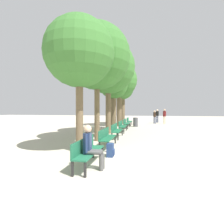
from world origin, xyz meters
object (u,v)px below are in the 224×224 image
object	(u,v)px
pedestrian_near	(155,116)
tree_row_5	(123,90)
bench_row_2	(116,129)
bench_row_3	(122,125)
person_seated	(91,146)
backpack	(110,150)
tree_row_4	(119,81)
bench_row_0	(87,150)
tree_row_1	(97,57)
tree_row_3	(113,86)
bench_row_1	(106,136)
bench_row_4	(126,123)
bench_row_5	(129,121)
tree_row_2	(108,68)
pedestrian_far	(164,115)
pedestrian_mid	(157,115)
tree_row_0	(79,53)
trash_bin	(136,122)

from	to	relation	value
pedestrian_near	tree_row_5	bearing A→B (deg)	-162.19
bench_row_2	bench_row_3	bearing A→B (deg)	90.00
bench_row_3	pedestrian_near	world-z (taller)	pedestrian_near
person_seated	backpack	xyz separation A→B (m)	(0.28, 1.39, -0.44)
tree_row_4	backpack	world-z (taller)	tree_row_4
bench_row_0	tree_row_1	distance (m)	5.85
bench_row_0	tree_row_3	xyz separation A→B (m)	(-0.85, 9.04, 3.17)
bench_row_0	pedestrian_near	xyz separation A→B (m)	(2.81, 16.18, 0.40)
bench_row_3	tree_row_1	bearing A→B (deg)	-102.14
bench_row_1	bench_row_4	distance (m)	8.04
bench_row_5	tree_row_2	distance (m)	7.69
bench_row_3	tree_row_2	xyz separation A→B (m)	(-0.85, -1.04, 4.18)
pedestrian_near	pedestrian_far	size ratio (longest dim) A/B	0.90
bench_row_3	pedestrian_near	distance (m)	8.62
bench_row_4	pedestrian_mid	world-z (taller)	pedestrian_mid
tree_row_4	tree_row_0	bearing A→B (deg)	-90.00
bench_row_2	tree_row_0	xyz separation A→B (m)	(-0.85, -3.83, 3.49)
bench_row_5	tree_row_2	size ratio (longest dim) A/B	0.29
tree_row_0	bench_row_4	bearing A→B (deg)	84.74
tree_row_1	tree_row_4	size ratio (longest dim) A/B	1.00
bench_row_4	tree_row_1	bearing A→B (deg)	-97.29
bench_row_3	trash_bin	xyz separation A→B (m)	(0.79, 4.12, -0.05)
tree_row_3	tree_row_0	bearing A→B (deg)	-90.00
tree_row_3	tree_row_4	world-z (taller)	tree_row_4
tree_row_2	trash_bin	distance (m)	6.86
tree_row_3	tree_row_4	distance (m)	3.28
tree_row_0	tree_row_2	world-z (taller)	tree_row_2
person_seated	tree_row_2	bearing A→B (deg)	98.36
tree_row_3	bench_row_4	bearing A→B (deg)	63.24
tree_row_3	tree_row_5	xyz separation A→B (m)	(-0.00, 5.97, 0.32)
bench_row_1	pedestrian_far	world-z (taller)	pedestrian_far
backpack	bench_row_0	bearing A→B (deg)	-113.96
tree_row_0	tree_row_1	size ratio (longest dim) A/B	0.85
bench_row_0	pedestrian_far	xyz separation A→B (m)	(3.90, 15.78, 0.50)
tree_row_3	tree_row_4	bearing A→B (deg)	90.00
tree_row_4	trash_bin	bearing A→B (deg)	-1.36
bench_row_0	tree_row_0	xyz separation A→B (m)	(-0.85, 1.53, 3.49)
bench_row_5	pedestrian_far	xyz separation A→B (m)	(3.90, 2.38, 0.50)
bench_row_3	bench_row_5	size ratio (longest dim) A/B	1.00
tree_row_1	tree_row_0	bearing A→B (deg)	-90.00
backpack	pedestrian_far	world-z (taller)	pedestrian_far
bench_row_3	pedestrian_far	size ratio (longest dim) A/B	1.08
tree_row_3	tree_row_5	distance (m)	5.97
pedestrian_near	trash_bin	bearing A→B (deg)	-116.66
tree_row_1	pedestrian_near	world-z (taller)	tree_row_1
pedestrian_near	bench_row_3	bearing A→B (deg)	-109.04
bench_row_1	backpack	distance (m)	1.65
backpack	trash_bin	world-z (taller)	trash_bin
tree_row_3	trash_bin	world-z (taller)	tree_row_3
bench_row_5	pedestrian_mid	size ratio (longest dim) A/B	1.11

